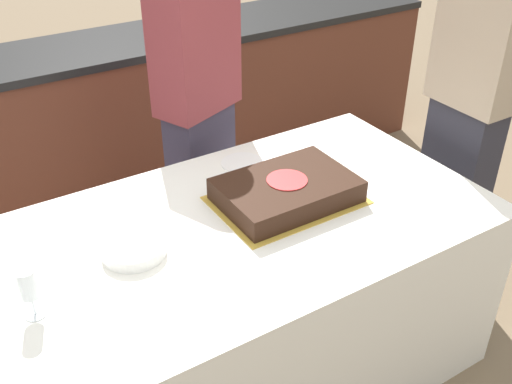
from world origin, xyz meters
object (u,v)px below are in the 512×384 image
at_px(cake, 287,191).
at_px(plate_stack, 134,249).
at_px(person_cutting_cake, 199,111).
at_px(person_seated_right, 470,106).
at_px(wine_glass, 28,286).

height_order(cake, plate_stack, cake).
xyz_separation_m(cake, person_cutting_cake, (0.00, 0.68, 0.05)).
relative_size(cake, person_cutting_cake, 0.32).
xyz_separation_m(person_cutting_cake, person_seated_right, (0.90, -0.71, 0.08)).
xyz_separation_m(cake, wine_glass, (-0.93, -0.11, 0.06)).
relative_size(cake, wine_glass, 3.27).
height_order(person_cutting_cake, person_seated_right, person_seated_right).
bearing_deg(cake, plate_stack, 179.74).
xyz_separation_m(cake, person_seated_right, (0.90, -0.03, 0.13)).
bearing_deg(person_seated_right, person_cutting_cake, -128.17).
xyz_separation_m(plate_stack, wine_glass, (-0.34, -0.11, 0.09)).
height_order(plate_stack, person_seated_right, person_seated_right).
bearing_deg(cake, wine_glass, -173.36).
distance_m(cake, plate_stack, 0.59).
bearing_deg(person_cutting_cake, person_seated_right, 119.33).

